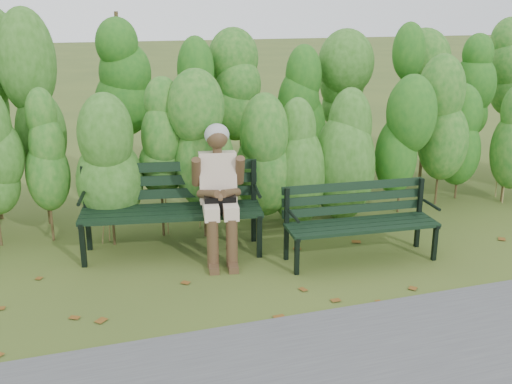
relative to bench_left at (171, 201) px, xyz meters
name	(u,v)px	position (x,y,z in m)	size (l,w,h in m)	color
ground	(266,272)	(0.80, -0.87, -0.57)	(80.00, 80.00, 0.00)	#3F501F
hedge_band	(219,118)	(0.80, 1.00, 0.69)	(11.04, 1.67, 2.42)	#47381E
leaf_litter	(278,267)	(0.95, -0.80, -0.56)	(5.89, 1.99, 0.01)	brown
bench_left	(171,201)	(0.00, 0.00, 0.00)	(2.00, 0.94, 0.96)	black
bench_right	(359,216)	(1.86, -0.80, -0.10)	(1.63, 0.64, 0.80)	black
seated_woman	(219,184)	(0.46, -0.28, 0.23)	(0.59, 0.87, 1.42)	beige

